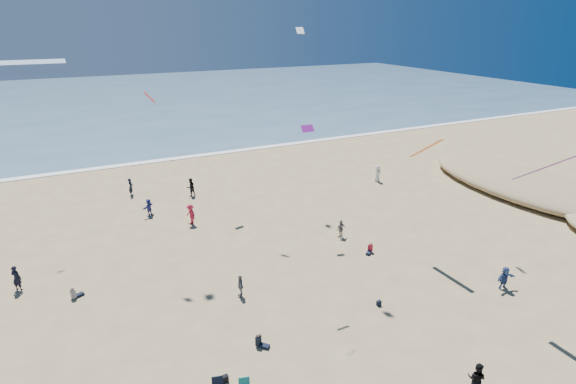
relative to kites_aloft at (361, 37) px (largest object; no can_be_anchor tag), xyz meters
name	(u,v)px	position (x,y,z in m)	size (l,w,h in m)	color
ocean	(102,101)	(-8.75, 82.76, -15.49)	(220.00, 100.00, 0.06)	#476B84
surf_line	(140,163)	(-8.75, 32.76, -15.48)	(220.00, 1.20, 0.08)	white
standing_flyers	(250,250)	(-5.49, 4.62, -14.67)	(37.34, 36.89, 1.85)	#A91830
seated_group	(318,333)	(-5.37, -5.12, -15.10)	(21.37, 21.20, 0.84)	white
black_backpack	(225,379)	(-10.93, -5.84, -15.33)	(0.30, 0.22, 0.38)	black
navy_bag	(379,303)	(-0.43, -4.04, -15.35)	(0.28, 0.18, 0.34)	black
kites_aloft	(361,37)	(0.00, 0.00, 0.00)	(41.32, 42.34, 26.06)	#4F2797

